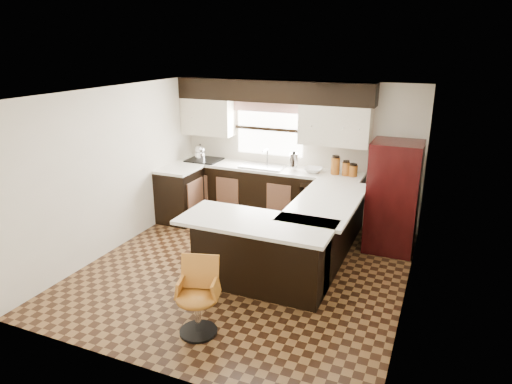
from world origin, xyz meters
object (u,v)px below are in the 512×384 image
at_px(peninsula_long, 322,233).
at_px(peninsula_return, 260,255).
at_px(refrigerator, 393,197).
at_px(bar_chair, 197,298).

bearing_deg(peninsula_long, peninsula_return, -118.30).
xyz_separation_m(refrigerator, bar_chair, (-1.59, -2.99, -0.40)).
xyz_separation_m(peninsula_long, refrigerator, (0.83, 0.86, 0.37)).
bearing_deg(peninsula_long, refrigerator, 46.05).
bearing_deg(refrigerator, bar_chair, -118.10).
bearing_deg(bar_chair, refrigerator, 46.17).
distance_m(peninsula_long, peninsula_return, 1.11).
height_order(refrigerator, bar_chair, refrigerator).
xyz_separation_m(peninsula_return, refrigerator, (1.35, 1.83, 0.37)).
height_order(peninsula_long, peninsula_return, same).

